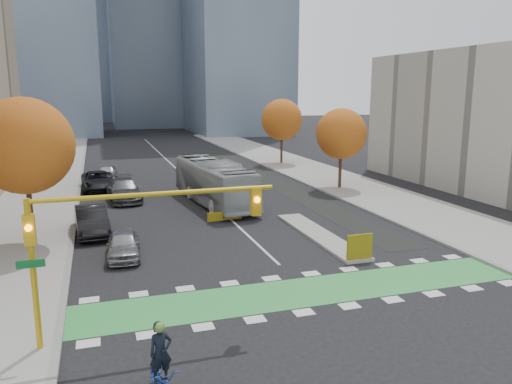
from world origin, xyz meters
TOP-DOWN VIEW (x-y plane):
  - ground at (0.00, 0.00)m, footprint 300.00×300.00m
  - sidewalk_west at (-13.50, 20.00)m, footprint 7.00×120.00m
  - sidewalk_east at (13.50, 20.00)m, footprint 7.00×120.00m
  - curb_west at (-10.00, 20.00)m, footprint 0.30×120.00m
  - curb_east at (10.00, 20.00)m, footprint 0.30×120.00m
  - bike_crossing at (0.00, 1.50)m, footprint 20.00×3.00m
  - centre_line at (0.00, 40.00)m, footprint 0.15×70.00m
  - bike_lane_paint at (7.50, 30.00)m, footprint 2.50×50.00m
  - median_island at (4.00, 9.00)m, footprint 1.60×10.00m
  - hazard_board at (4.00, 4.20)m, footprint 1.40×0.12m
  - tree_west at (-12.00, 12.00)m, footprint 5.20×5.20m
  - tree_east_near at (12.00, 22.00)m, footprint 4.40×4.40m
  - tree_east_far at (12.50, 38.00)m, footprint 4.80×4.80m
  - traffic_signal_west at (-7.93, -0.51)m, footprint 8.53×0.56m
  - cyclist at (-6.97, -4.30)m, footprint 1.05×2.08m
  - bus at (0.08, 19.59)m, footprint 4.13×12.26m
  - parked_car_a at (-7.31, 8.61)m, footprint 1.91×4.20m
  - parked_car_b at (-8.87, 13.61)m, footprint 2.17×5.25m
  - parked_car_c at (-6.50, 22.88)m, footprint 2.74×5.99m
  - parked_car_d at (-8.40, 27.88)m, footprint 2.96×5.97m
  - parked_car_e at (-7.52, 32.88)m, footprint 2.23×4.50m

SIDE VIEW (x-z plane):
  - ground at x=0.00m, z-range 0.00..0.00m
  - centre_line at x=0.00m, z-range 0.00..0.01m
  - bike_lane_paint at x=7.50m, z-range 0.00..0.01m
  - bike_crossing at x=0.00m, z-range 0.00..0.01m
  - sidewalk_west at x=-13.50m, z-range 0.00..0.15m
  - sidewalk_east at x=13.50m, z-range 0.00..0.15m
  - curb_west at x=-10.00m, z-range -0.01..0.15m
  - curb_east at x=10.00m, z-range -0.01..0.15m
  - median_island at x=4.00m, z-range 0.00..0.16m
  - parked_car_a at x=-7.31m, z-range 0.00..1.40m
  - parked_car_e at x=-7.52m, z-range 0.00..1.48m
  - cyclist at x=-6.97m, z-range -0.38..1.91m
  - hazard_board at x=4.00m, z-range 0.15..1.45m
  - parked_car_d at x=-8.40m, z-range 0.00..1.63m
  - parked_car_b at x=-8.87m, z-range 0.00..1.69m
  - parked_car_c at x=-6.50m, z-range 0.00..1.70m
  - bus at x=0.08m, z-range 0.00..3.35m
  - traffic_signal_west at x=-7.93m, z-range 1.43..6.63m
  - tree_east_near at x=12.00m, z-range 1.33..8.40m
  - tree_east_far at x=12.50m, z-range 1.42..9.07m
  - tree_west at x=-12.00m, z-range 1.50..9.73m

